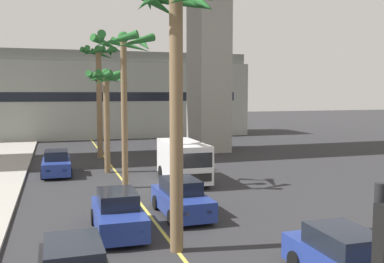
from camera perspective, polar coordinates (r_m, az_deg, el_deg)
lane_stripe_center at (r=22.92m, az=-7.60°, el=-8.16°), size 0.14×56.00×0.01m
pier_building_backdrop at (r=53.07m, az=-13.42°, el=4.57°), size 37.49×8.04×9.83m
car_queue_front at (r=12.99m, az=19.41°, el=-15.63°), size 1.87×4.12×1.56m
car_queue_second at (r=29.21m, az=-17.23°, el=-4.02°), size 1.88×4.12×1.56m
car_queue_fourth at (r=18.94m, az=-1.38°, el=-8.73°), size 1.90×4.13×1.56m
car_queue_fifth at (r=16.91m, az=-9.61°, el=-10.51°), size 1.89×4.13×1.56m
delivery_van at (r=25.63m, az=-1.15°, el=-3.77°), size 2.21×5.27×2.36m
palm_tree_near_median at (r=14.25m, az=-2.09°, el=11.77°), size 2.84×2.87×8.78m
palm_tree_mid_median at (r=28.95m, az=-11.14°, el=5.51°), size 2.72×2.77×6.77m
palm_tree_far_median at (r=35.53m, az=-12.04°, el=7.36°), size 2.87×2.97×8.91m
palm_tree_farthest_median at (r=24.06m, az=-8.94°, el=9.21°), size 3.46×3.57×8.49m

